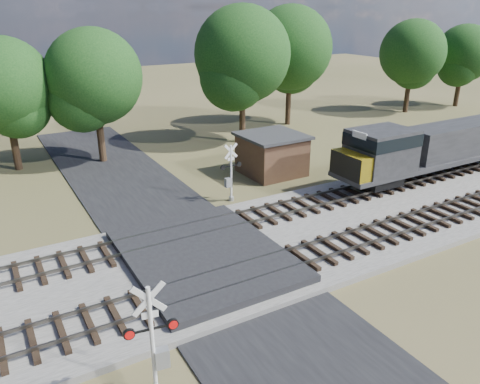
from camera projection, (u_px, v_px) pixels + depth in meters
ground at (209, 267)px, 22.17m from camera, size 160.00×160.00×0.00m
ballast_bed at (359, 217)px, 27.15m from camera, size 140.00×10.00×0.30m
road at (209, 267)px, 22.16m from camera, size 7.00×60.00×0.08m
crossing_panel at (204, 257)px, 22.46m from camera, size 7.00×9.00×0.62m
track_near at (287, 262)px, 21.86m from camera, size 140.00×2.60×0.33m
track_far at (235, 222)px, 25.89m from camera, size 140.00×2.60×0.33m
crossing_signal_near at (156, 351)px, 14.26m from camera, size 1.67×0.40×4.15m
crossing_signal_far at (230, 178)px, 29.19m from camera, size 1.52×0.34×3.77m
equipment_shed at (272, 154)px, 34.16m from camera, size 4.45×4.45×2.97m
treeline at (212, 64)px, 40.43m from camera, size 78.22×11.92×11.86m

